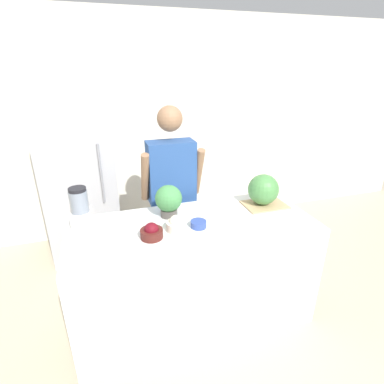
% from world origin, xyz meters
% --- Properties ---
extents(ground_plane, '(14.00, 14.00, 0.00)m').
position_xyz_m(ground_plane, '(0.00, 0.00, 0.00)').
color(ground_plane, beige).
extents(wall_back, '(8.00, 0.06, 2.60)m').
position_xyz_m(wall_back, '(0.00, 2.11, 1.30)').
color(wall_back, silver).
rests_on(wall_back, ground_plane).
extents(counter_island, '(1.89, 0.78, 0.90)m').
position_xyz_m(counter_island, '(0.00, 0.39, 0.45)').
color(counter_island, white).
rests_on(counter_island, ground_plane).
extents(refrigerator, '(0.73, 0.69, 1.73)m').
position_xyz_m(refrigerator, '(-0.86, 1.73, 0.87)').
color(refrigerator, '#B7B7BC').
rests_on(refrigerator, ground_plane).
extents(person, '(0.57, 0.27, 1.72)m').
position_xyz_m(person, '(-0.02, 1.01, 0.88)').
color(person, '#333338').
rests_on(person, ground_plane).
extents(cutting_board, '(0.36, 0.26, 0.01)m').
position_xyz_m(cutting_board, '(0.69, 0.52, 0.91)').
color(cutting_board, tan).
rests_on(cutting_board, counter_island).
extents(watermelon, '(0.26, 0.26, 0.26)m').
position_xyz_m(watermelon, '(0.67, 0.54, 1.05)').
color(watermelon, '#4C8C47').
rests_on(watermelon, cutting_board).
extents(bowl_cherries, '(0.16, 0.16, 0.12)m').
position_xyz_m(bowl_cherries, '(-0.34, 0.29, 0.95)').
color(bowl_cherries, '#511E19').
rests_on(bowl_cherries, counter_island).
extents(bowl_cream, '(0.15, 0.15, 0.12)m').
position_xyz_m(bowl_cream, '(-0.15, 0.34, 0.95)').
color(bowl_cream, beige).
rests_on(bowl_cream, counter_island).
extents(bowl_small_blue, '(0.12, 0.12, 0.05)m').
position_xyz_m(bowl_small_blue, '(0.02, 0.33, 0.93)').
color(bowl_small_blue, '#334C9E').
rests_on(bowl_small_blue, counter_island).
extents(blender, '(0.15, 0.15, 0.31)m').
position_xyz_m(blender, '(-0.81, 0.62, 1.05)').
color(blender, silver).
rests_on(blender, counter_island).
extents(potted_plant, '(0.21, 0.21, 0.26)m').
position_xyz_m(potted_plant, '(-0.15, 0.58, 1.05)').
color(potted_plant, '#514C47').
rests_on(potted_plant, counter_island).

